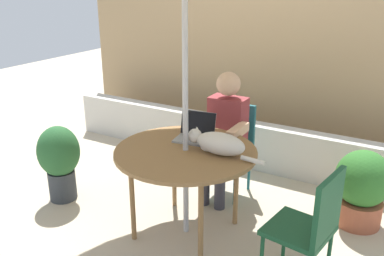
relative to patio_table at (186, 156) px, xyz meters
The scene contains 11 objects.
ground_plane 0.69m from the patio_table, ahead, with size 14.00×14.00×0.00m, color #BCAD93.
fence_back 2.14m from the patio_table, 90.00° to the left, with size 5.39×0.08×1.91m, color tan.
planter_wall_low 1.53m from the patio_table, 90.00° to the left, with size 4.85×0.20×0.51m, color beige.
patio_table is the anchor object (origin of this frame).
chair_occupied 0.87m from the patio_table, 90.00° to the left, with size 0.40×0.40×0.88m.
chair_empty 1.08m from the patio_table, ahead, with size 0.46×0.46×0.88m.
person_seated 0.70m from the patio_table, 90.00° to the left, with size 0.48×0.48×1.22m.
laptop 0.29m from the patio_table, 101.44° to the left, with size 0.33×0.29×0.21m.
cat 0.29m from the patio_table, 14.15° to the left, with size 0.65×0.20×0.17m.
potted_plant_near_fence 1.34m from the patio_table, behind, with size 0.39×0.39×0.73m.
potted_plant_by_chair 1.52m from the patio_table, 34.58° to the left, with size 0.46×0.46×0.67m.
Camera 1 is at (1.54, -2.57, 2.03)m, focal length 38.95 mm.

